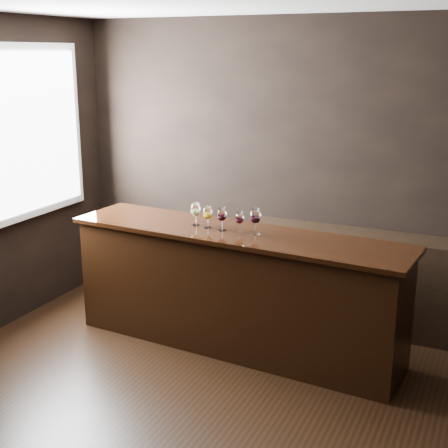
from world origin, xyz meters
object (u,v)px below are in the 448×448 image
at_px(bar_counter, 236,292).
at_px(back_bar_shelf, 381,283).
at_px(glass_red_c, 255,217).
at_px(glass_red_a, 222,215).
at_px(glass_white, 196,210).
at_px(glass_red_b, 239,219).
at_px(glass_amber, 208,213).

height_order(bar_counter, back_bar_shelf, bar_counter).
relative_size(back_bar_shelf, glass_red_c, 11.50).
height_order(bar_counter, glass_red_a, glass_red_a).
height_order(glass_red_a, glass_red_c, glass_red_c).
height_order(back_bar_shelf, glass_white, glass_white).
bearing_deg(glass_red_a, glass_red_b, 6.18).
bearing_deg(glass_amber, glass_red_a, -6.08).
distance_m(bar_counter, back_bar_shelf, 1.36).
bearing_deg(glass_red_a, glass_red_c, 1.87).
xyz_separation_m(bar_counter, glass_red_b, (0.03, -0.00, 0.65)).
bearing_deg(glass_red_c, glass_red_a, -178.13).
bearing_deg(bar_counter, back_bar_shelf, 43.30).
height_order(glass_white, glass_red_b, glass_white).
bearing_deg(bar_counter, glass_red_b, 3.55).
bearing_deg(glass_red_b, glass_white, 176.34).
xyz_separation_m(glass_amber, glass_red_a, (0.14, -0.01, 0.00)).
xyz_separation_m(bar_counter, glass_red_a, (-0.12, -0.02, 0.67)).
bearing_deg(back_bar_shelf, glass_red_c, -135.55).
distance_m(glass_red_a, glass_red_b, 0.15).
height_order(back_bar_shelf, glass_red_c, glass_red_c).
bearing_deg(glass_white, back_bar_shelf, 29.94).
xyz_separation_m(bar_counter, glass_amber, (-0.26, -0.00, 0.66)).
relative_size(bar_counter, glass_amber, 15.16).
distance_m(glass_white, glass_red_c, 0.56).
bearing_deg(back_bar_shelf, glass_red_a, -143.37).
relative_size(glass_amber, glass_red_b, 1.12).
xyz_separation_m(glass_amber, glass_red_c, (0.43, -0.01, 0.02)).
distance_m(back_bar_shelf, glass_red_a, 1.63).
xyz_separation_m(back_bar_shelf, glass_red_b, (-1.03, -0.86, 0.70)).
bearing_deg(glass_red_a, glass_amber, 173.92).
bearing_deg(glass_white, glass_red_b, -3.66).
height_order(glass_white, glass_red_c, glass_red_c).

